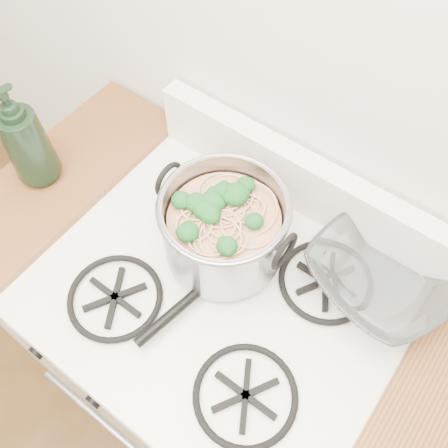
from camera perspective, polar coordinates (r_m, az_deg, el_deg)
gas_range at (r=1.52m, az=-0.33°, el=-15.07°), size 0.76×0.66×0.92m
counter_left at (r=1.67m, az=-14.31°, el=-4.32°), size 0.25×0.65×0.92m
stock_pot at (r=1.04m, az=-0.00°, el=-0.54°), size 0.30×0.27×0.18m
spatula at (r=1.08m, az=0.60°, el=-4.68°), size 0.34×0.35×0.02m
glass_bowl at (r=1.11m, az=17.60°, el=-5.74°), size 0.15×0.15×0.03m
bottle at (r=1.21m, az=-21.95°, el=9.29°), size 0.14×0.14×0.28m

